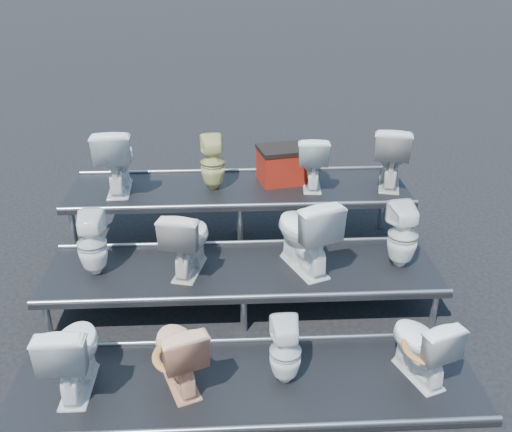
{
  "coord_description": "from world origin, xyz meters",
  "views": [
    {
      "loc": [
        -0.11,
        -5.29,
        3.65
      ],
      "look_at": [
        0.15,
        0.1,
        1.04
      ],
      "focal_mm": 40.0,
      "sensor_mm": 36.0,
      "label": 1
    }
  ],
  "objects_px": {
    "toilet_2": "(285,352)",
    "red_crate": "(282,166)",
    "toilet_1": "(178,351)",
    "toilet_6": "(304,232)",
    "toilet_10": "(312,161)",
    "toilet_11": "(391,155)",
    "toilet_3": "(421,345)",
    "toilet_5": "(187,239)",
    "toilet_4": "(92,244)",
    "toilet_8": "(116,159)",
    "toilet_7": "(403,235)",
    "toilet_9": "(213,163)",
    "toilet_0": "(73,352)"
  },
  "relations": [
    {
      "from": "toilet_2",
      "to": "red_crate",
      "type": "height_order",
      "value": "red_crate"
    },
    {
      "from": "toilet_1",
      "to": "toilet_6",
      "type": "xyz_separation_m",
      "value": [
        1.26,
        1.3,
        0.47
      ]
    },
    {
      "from": "toilet_10",
      "to": "toilet_11",
      "type": "distance_m",
      "value": 0.99
    },
    {
      "from": "toilet_3",
      "to": "toilet_11",
      "type": "bearing_deg",
      "value": -117.47
    },
    {
      "from": "toilet_10",
      "to": "toilet_3",
      "type": "bearing_deg",
      "value": 108.97
    },
    {
      "from": "toilet_5",
      "to": "toilet_2",
      "type": "bearing_deg",
      "value": 139.17
    },
    {
      "from": "toilet_4",
      "to": "toilet_10",
      "type": "bearing_deg",
      "value": -152.97
    },
    {
      "from": "toilet_8",
      "to": "toilet_6",
      "type": "bearing_deg",
      "value": 145.5
    },
    {
      "from": "toilet_6",
      "to": "toilet_2",
      "type": "bearing_deg",
      "value": 54.3
    },
    {
      "from": "toilet_1",
      "to": "toilet_10",
      "type": "height_order",
      "value": "toilet_10"
    },
    {
      "from": "toilet_2",
      "to": "toilet_5",
      "type": "distance_m",
      "value": 1.65
    },
    {
      "from": "toilet_3",
      "to": "toilet_7",
      "type": "distance_m",
      "value": 1.37
    },
    {
      "from": "toilet_5",
      "to": "toilet_9",
      "type": "distance_m",
      "value": 1.37
    },
    {
      "from": "toilet_8",
      "to": "red_crate",
      "type": "distance_m",
      "value": 2.06
    },
    {
      "from": "toilet_3",
      "to": "toilet_6",
      "type": "xyz_separation_m",
      "value": [
        -0.9,
        1.3,
        0.48
      ]
    },
    {
      "from": "toilet_6",
      "to": "toilet_1",
      "type": "bearing_deg",
      "value": 23.83
    },
    {
      "from": "toilet_0",
      "to": "toilet_3",
      "type": "distance_m",
      "value": 3.06
    },
    {
      "from": "toilet_11",
      "to": "toilet_1",
      "type": "bearing_deg",
      "value": 61.32
    },
    {
      "from": "toilet_7",
      "to": "toilet_8",
      "type": "relative_size",
      "value": 0.88
    },
    {
      "from": "toilet_1",
      "to": "toilet_10",
      "type": "xyz_separation_m",
      "value": [
        1.51,
        2.6,
        0.78
      ]
    },
    {
      "from": "toilet_0",
      "to": "toilet_2",
      "type": "distance_m",
      "value": 1.85
    },
    {
      "from": "toilet_6",
      "to": "toilet_10",
      "type": "height_order",
      "value": "toilet_10"
    },
    {
      "from": "toilet_11",
      "to": "toilet_9",
      "type": "bearing_deg",
      "value": 15.16
    },
    {
      "from": "toilet_10",
      "to": "toilet_11",
      "type": "xyz_separation_m",
      "value": [
        0.99,
        0.0,
        0.05
      ]
    },
    {
      "from": "toilet_3",
      "to": "toilet_6",
      "type": "bearing_deg",
      "value": -75.45
    },
    {
      "from": "toilet_9",
      "to": "toilet_3",
      "type": "bearing_deg",
      "value": 119.34
    },
    {
      "from": "toilet_0",
      "to": "toilet_7",
      "type": "relative_size",
      "value": 1.08
    },
    {
      "from": "toilet_2",
      "to": "toilet_6",
      "type": "height_order",
      "value": "toilet_6"
    },
    {
      "from": "toilet_0",
      "to": "toilet_4",
      "type": "height_order",
      "value": "toilet_4"
    },
    {
      "from": "toilet_9",
      "to": "red_crate",
      "type": "xyz_separation_m",
      "value": [
        0.87,
        0.18,
        -0.13
      ]
    },
    {
      "from": "toilet_3",
      "to": "toilet_7",
      "type": "bearing_deg",
      "value": -117.08
    },
    {
      "from": "toilet_6",
      "to": "toilet_11",
      "type": "height_order",
      "value": "toilet_11"
    },
    {
      "from": "toilet_2",
      "to": "toilet_7",
      "type": "bearing_deg",
      "value": -138.86
    },
    {
      "from": "toilet_9",
      "to": "toilet_11",
      "type": "distance_m",
      "value": 2.21
    },
    {
      "from": "toilet_6",
      "to": "toilet_7",
      "type": "bearing_deg",
      "value": 157.97
    },
    {
      "from": "toilet_5",
      "to": "red_crate",
      "type": "height_order",
      "value": "red_crate"
    },
    {
      "from": "toilet_1",
      "to": "toilet_8",
      "type": "distance_m",
      "value": 2.88
    },
    {
      "from": "toilet_0",
      "to": "toilet_6",
      "type": "bearing_deg",
      "value": -148.81
    },
    {
      "from": "toilet_5",
      "to": "toilet_10",
      "type": "relative_size",
      "value": 1.09
    },
    {
      "from": "toilet_4",
      "to": "toilet_5",
      "type": "xyz_separation_m",
      "value": [
        0.99,
        0.0,
        0.03
      ]
    },
    {
      "from": "toilet_0",
      "to": "toilet_11",
      "type": "xyz_separation_m",
      "value": [
        3.4,
        2.6,
        0.81
      ]
    },
    {
      "from": "toilet_5",
      "to": "toilet_3",
      "type": "bearing_deg",
      "value": 162.63
    },
    {
      "from": "toilet_5",
      "to": "toilet_11",
      "type": "xyz_separation_m",
      "value": [
        2.47,
        1.3,
        0.42
      ]
    },
    {
      "from": "toilet_10",
      "to": "toilet_1",
      "type": "bearing_deg",
      "value": 64.79
    },
    {
      "from": "toilet_4",
      "to": "toilet_6",
      "type": "bearing_deg",
      "value": 179.29
    },
    {
      "from": "toilet_6",
      "to": "toilet_11",
      "type": "xyz_separation_m",
      "value": [
        1.23,
        1.3,
        0.37
      ]
    },
    {
      "from": "toilet_5",
      "to": "toilet_7",
      "type": "height_order",
      "value": "toilet_5"
    },
    {
      "from": "red_crate",
      "to": "toilet_0",
      "type": "bearing_deg",
      "value": -138.42
    },
    {
      "from": "toilet_6",
      "to": "toilet_8",
      "type": "distance_m",
      "value": 2.54
    },
    {
      "from": "toilet_11",
      "to": "toilet_0",
      "type": "bearing_deg",
      "value": 52.58
    }
  ]
}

